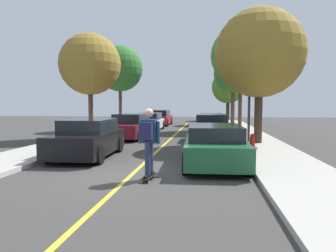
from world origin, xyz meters
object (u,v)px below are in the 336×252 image
object	(u,v)px
street_tree_right_far	(233,74)
skateboard	(149,177)
street_tree_right_near	(241,56)
fire_hydrant	(252,143)
streetlamp	(250,72)
parked_car_left_nearest	(88,139)
parked_car_left_farthest	(160,118)
parked_car_left_near	(131,126)
parked_car_right_nearest	(215,145)
parked_car_right_far	(211,122)
street_tree_right_nearest	(260,53)
street_tree_left_near	(120,69)
street_tree_right_farthest	(228,87)
street_tree_left_nearest	(90,64)
parked_car_left_far	(149,122)
skateboarder	(149,138)
parked_car_right_near	(212,128)

from	to	relation	value
street_tree_right_far	skateboard	distance (m)	23.86
street_tree_right_near	skateboard	distance (m)	17.33
fire_hydrant	streetlamp	world-z (taller)	streetlamp
parked_car_left_nearest	parked_car_left_farthest	xyz separation A→B (m)	(0.00, 17.78, 0.00)
parked_car_left_near	parked_car_right_nearest	bearing A→B (deg)	-58.39
parked_car_left_nearest	fire_hydrant	distance (m)	6.29
parked_car_right_far	street_tree_right_nearest	world-z (taller)	street_tree_right_nearest
parked_car_right_nearest	street_tree_left_near	distance (m)	15.15
parked_car_right_nearest	street_tree_left_near	size ratio (longest dim) A/B	0.69
parked_car_left_near	street_tree_left_near	xyz separation A→B (m)	(-2.16, 5.36, 3.94)
parked_car_left_near	parked_car_left_farthest	bearing A→B (deg)	90.01
parked_car_left_near	street_tree_right_farthest	size ratio (longest dim) A/B	0.81
parked_car_left_farthest	parked_car_right_far	xyz separation A→B (m)	(4.66, -4.92, -0.06)
street_tree_left_near	parked_car_left_nearest	bearing A→B (deg)	-79.78
parked_car_left_near	street_tree_left_nearest	distance (m)	4.19
parked_car_left_far	parked_car_left_farthest	size ratio (longest dim) A/B	1.01
parked_car_right_nearest	street_tree_left_near	xyz separation A→B (m)	(-6.82, 12.93, 3.98)
street_tree_right_far	skateboarder	distance (m)	23.71
parked_car_right_far	parked_car_left_far	bearing A→B (deg)	-169.48
street_tree_left_near	streetlamp	bearing A→B (deg)	-41.48
parked_car_right_near	street_tree_right_nearest	bearing A→B (deg)	-42.18
street_tree_left_near	skateboard	xyz separation A→B (m)	(5.09, -15.15, -4.54)
parked_car_left_nearest	street_tree_left_near	bearing A→B (deg)	100.22
street_tree_right_near	parked_car_right_far	bearing A→B (deg)	177.69
streetlamp	parked_car_left_farthest	bearing A→B (deg)	115.58
street_tree_right_nearest	street_tree_right_far	bearing A→B (deg)	90.00
fire_hydrant	street_tree_left_near	bearing A→B (deg)	127.80
street_tree_right_nearest	street_tree_left_nearest	bearing A→B (deg)	168.95
parked_car_left_nearest	street_tree_right_nearest	bearing A→B (deg)	31.31
street_tree_right_farthest	skateboard	distance (m)	31.05
street_tree_left_nearest	skateboarder	size ratio (longest dim) A/B	3.28
parked_car_left_nearest	street_tree_right_nearest	xyz separation A→B (m)	(6.82, 4.15, 3.67)
street_tree_right_far	street_tree_right_farthest	size ratio (longest dim) A/B	1.14
parked_car_left_near	street_tree_right_farthest	bearing A→B (deg)	71.82
parked_car_left_farthest	street_tree_right_far	xyz separation A→B (m)	(6.82, 2.07, 4.21)
parked_car_left_far	streetlamp	xyz separation A→B (m)	(6.41, -7.61, 2.87)
parked_car_left_nearest	parked_car_right_near	distance (m)	7.68
street_tree_right_farthest	street_tree_right_nearest	bearing A→B (deg)	-90.00
parked_car_right_near	streetlamp	bearing A→B (deg)	-44.51
fire_hydrant	parked_car_left_nearest	bearing A→B (deg)	-168.69
parked_car_left_nearest	parked_car_right_nearest	distance (m)	4.76
parked_car_left_farthest	parked_car_right_near	xyz separation A→B (m)	(4.66, -11.67, 0.00)
parked_car_left_farthest	street_tree_right_nearest	distance (m)	15.68
parked_car_left_nearest	skateboarder	distance (m)	4.38
street_tree_right_near	parked_car_left_farthest	bearing A→B (deg)	143.74
street_tree_right_far	street_tree_right_near	bearing A→B (deg)	-90.00
skateboard	skateboarder	bearing A→B (deg)	-96.30
parked_car_right_near	street_tree_left_near	world-z (taller)	street_tree_left_near
parked_car_right_far	skateboarder	bearing A→B (deg)	-96.17
parked_car_left_nearest	parked_car_right_nearest	size ratio (longest dim) A/B	0.96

